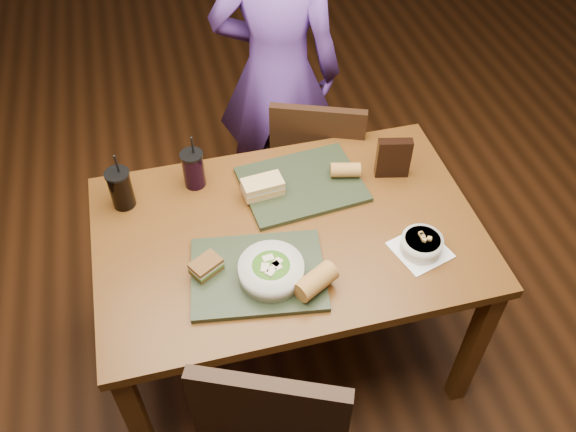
% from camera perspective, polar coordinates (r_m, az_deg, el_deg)
% --- Properties ---
extents(ground, '(6.00, 6.00, 0.00)m').
position_cam_1_polar(ground, '(2.67, 0.00, -12.04)').
color(ground, '#381C0B').
rests_on(ground, ground).
extents(dining_table, '(1.30, 0.85, 0.75)m').
position_cam_1_polar(dining_table, '(2.13, 0.00, -2.93)').
color(dining_table, '#593311').
rests_on(dining_table, ground).
extents(chair_far, '(0.49, 0.50, 0.87)m').
position_cam_1_polar(chair_far, '(2.68, 2.00, 4.54)').
color(chair_far, black).
rests_on(chair_far, ground).
extents(diner, '(0.66, 0.53, 1.55)m').
position_cam_1_polar(diner, '(2.72, -1.04, 13.12)').
color(diner, '#603797').
rests_on(diner, ground).
extents(tray_near, '(0.46, 0.38, 0.02)m').
position_cam_1_polar(tray_near, '(1.94, -2.82, -5.43)').
color(tray_near, black).
rests_on(tray_near, dining_table).
extents(tray_far, '(0.45, 0.36, 0.02)m').
position_cam_1_polar(tray_far, '(2.21, 1.30, 2.98)').
color(tray_far, black).
rests_on(tray_far, dining_table).
extents(salad_bowl, '(0.20, 0.20, 0.07)m').
position_cam_1_polar(salad_bowl, '(1.89, -1.58, -5.09)').
color(salad_bowl, silver).
rests_on(salad_bowl, tray_near).
extents(soup_bowl, '(0.20, 0.20, 0.07)m').
position_cam_1_polar(soup_bowl, '(2.03, 12.39, -2.59)').
color(soup_bowl, white).
rests_on(soup_bowl, dining_table).
extents(sandwich_near, '(0.11, 0.10, 0.04)m').
position_cam_1_polar(sandwich_near, '(1.93, -7.67, -4.69)').
color(sandwich_near, '#593819').
rests_on(sandwich_near, tray_near).
extents(sandwich_far, '(0.15, 0.09, 0.06)m').
position_cam_1_polar(sandwich_far, '(2.14, -2.38, 2.75)').
color(sandwich_far, tan).
rests_on(sandwich_far, tray_far).
extents(baguette_near, '(0.15, 0.13, 0.07)m').
position_cam_1_polar(baguette_near, '(1.87, 2.60, -6.12)').
color(baguette_near, '#AD7533').
rests_on(baguette_near, tray_near).
extents(baguette_far, '(0.12, 0.08, 0.05)m').
position_cam_1_polar(baguette_far, '(2.22, 5.39, 4.31)').
color(baguette_far, '#AD7533').
rests_on(baguette_far, tray_far).
extents(cup_cola, '(0.09, 0.09, 0.23)m').
position_cam_1_polar(cup_cola, '(2.17, -15.38, 2.50)').
color(cup_cola, black).
rests_on(cup_cola, dining_table).
extents(cup_berry, '(0.08, 0.08, 0.22)m').
position_cam_1_polar(cup_berry, '(2.20, -8.84, 4.37)').
color(cup_berry, black).
rests_on(cup_berry, dining_table).
extents(chip_bag, '(0.13, 0.06, 0.16)m').
position_cam_1_polar(chip_bag, '(2.24, 9.83, 5.36)').
color(chip_bag, black).
rests_on(chip_bag, dining_table).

